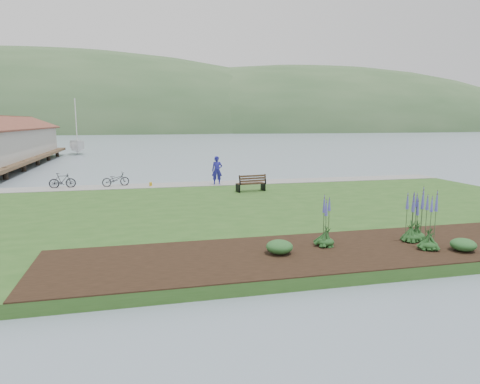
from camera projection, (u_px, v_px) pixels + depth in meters
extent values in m
plane|color=slate|center=(244.00, 208.00, 24.00)|extent=(600.00, 600.00, 0.00)
cube|color=#274E1B|center=(253.00, 211.00, 22.04)|extent=(34.00, 20.00, 0.40)
cube|color=gray|center=(221.00, 183.00, 30.55)|extent=(34.00, 2.20, 0.03)
cube|color=black|center=(392.00, 246.00, 15.21)|extent=(24.00, 4.40, 0.04)
cube|color=#B2ADA3|center=(1.00, 143.00, 45.89)|extent=(6.40, 28.00, 3.00)
cube|color=#301F12|center=(251.00, 183.00, 27.09)|extent=(1.87, 0.90, 0.06)
cube|color=#301F12|center=(253.00, 179.00, 26.73)|extent=(1.80, 0.45, 0.56)
cube|color=black|center=(238.00, 188.00, 26.80)|extent=(0.16, 0.62, 0.49)
cube|color=black|center=(263.00, 187.00, 27.46)|extent=(0.16, 0.62, 0.49)
imported|color=navy|center=(217.00, 168.00, 29.78)|extent=(0.96, 0.75, 2.36)
imported|color=black|center=(116.00, 179.00, 29.11)|extent=(1.14, 1.94, 0.96)
imported|color=black|center=(62.00, 181.00, 28.33)|extent=(0.60, 1.70, 1.01)
imported|color=silver|center=(78.00, 154.00, 62.81)|extent=(11.02, 11.17, 25.70)
cube|color=gold|center=(151.00, 184.00, 29.20)|extent=(0.19, 0.27, 0.28)
ellipsoid|color=#153B16|center=(429.00, 245.00, 14.70)|extent=(0.62, 0.62, 0.31)
cone|color=#414498|center=(431.00, 214.00, 14.52)|extent=(0.32, 0.32, 1.90)
ellipsoid|color=#153B16|center=(416.00, 236.00, 15.84)|extent=(0.62, 0.62, 0.31)
cone|color=#414498|center=(418.00, 207.00, 15.66)|extent=(0.36, 0.36, 1.88)
ellipsoid|color=#153B16|center=(325.00, 242.00, 15.09)|extent=(0.62, 0.62, 0.31)
cone|color=#414498|center=(326.00, 212.00, 14.91)|extent=(0.32, 0.32, 1.86)
ellipsoid|color=#153B16|center=(411.00, 237.00, 15.69)|extent=(0.62, 0.62, 0.31)
cone|color=#414498|center=(413.00, 211.00, 15.53)|extent=(0.36, 0.36, 1.67)
ellipsoid|color=#1E4C21|center=(279.00, 247.00, 14.23)|extent=(0.90, 0.90, 0.45)
ellipsoid|color=#1E4C21|center=(463.00, 245.00, 14.52)|extent=(0.84, 0.84, 0.42)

